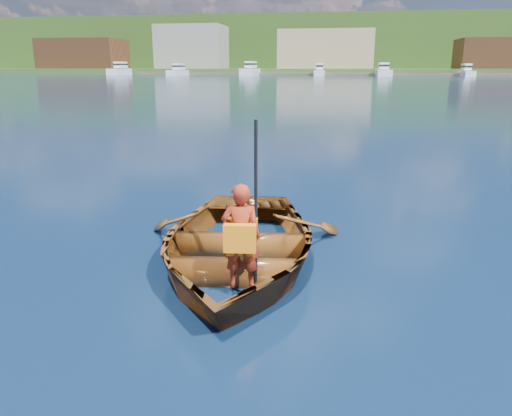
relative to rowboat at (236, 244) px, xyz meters
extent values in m
plane|color=#152C42|center=(0.66, 0.66, -0.27)|extent=(600.00, 600.00, 0.00)
imported|color=brown|center=(0.00, 0.00, 0.00)|extent=(3.29, 4.33, 0.84)
imported|color=#A93119|center=(0.24, -0.88, 0.41)|extent=(0.45, 0.32, 1.16)
cube|color=orange|center=(0.25, -1.00, 0.43)|extent=(0.35, 0.13, 0.30)
cube|color=orange|center=(0.23, -0.76, 0.43)|extent=(0.35, 0.11, 0.30)
cube|color=orange|center=(0.24, -0.88, 0.25)|extent=(0.32, 0.25, 0.05)
cylinder|color=black|center=(0.37, -0.72, 0.73)|extent=(0.04, 0.04, 1.80)
cube|color=#435728|center=(0.66, 190.66, 0.73)|extent=(400.00, 80.00, 2.00)
cube|color=#2F4C20|center=(0.66, 240.66, 10.73)|extent=(400.00, 100.00, 22.00)
cube|color=brown|center=(11.56, 148.66, 0.13)|extent=(159.98, 12.62, 0.80)
cube|color=brown|center=(-89.34, 165.66, 6.73)|extent=(28.00, 16.00, 10.00)
cube|color=gray|center=(-49.34, 165.66, 8.73)|extent=(22.00, 16.00, 14.00)
cube|color=tan|center=(-4.34, 165.66, 7.73)|extent=(30.00, 16.00, 12.00)
cube|color=brown|center=(45.66, 165.66, 6.23)|extent=(18.00, 16.00, 9.00)
cube|color=white|center=(-66.26, 143.66, 0.65)|extent=(3.26, 11.66, 2.29)
cube|color=white|center=(-66.26, 144.83, 2.92)|extent=(2.29, 5.25, 1.80)
cube|color=black|center=(-66.26, 144.83, 3.02)|extent=(2.35, 5.48, 0.50)
cube|color=white|center=(-47.64, 143.66, 0.44)|extent=(3.39, 12.10, 1.77)
cube|color=white|center=(-47.64, 144.87, 2.40)|extent=(2.37, 5.45, 1.80)
cube|color=black|center=(-47.64, 144.87, 2.50)|extent=(2.44, 5.69, 0.50)
cube|color=white|center=(-25.48, 143.66, 0.67)|extent=(3.91, 13.95, 2.34)
cube|color=white|center=(-25.48, 145.06, 2.97)|extent=(2.73, 6.28, 1.80)
cube|color=black|center=(-25.48, 145.06, 3.07)|extent=(2.81, 6.56, 0.50)
cube|color=white|center=(-5.17, 143.66, 0.45)|extent=(2.76, 9.87, 1.79)
cube|color=white|center=(-5.17, 144.65, 2.42)|extent=(1.94, 4.44, 1.80)
cube|color=black|center=(-5.17, 144.65, 2.52)|extent=(1.99, 4.64, 0.50)
cube|color=white|center=(12.72, 143.66, 0.50)|extent=(3.92, 14.00, 1.92)
cube|color=white|center=(12.72, 145.06, 2.55)|extent=(2.74, 6.30, 1.80)
cube|color=black|center=(12.72, 145.06, 2.65)|extent=(2.82, 6.58, 0.50)
cube|color=white|center=(35.04, 143.66, 0.38)|extent=(2.78, 9.94, 1.63)
cube|color=white|center=(35.04, 144.65, 2.26)|extent=(1.95, 4.47, 1.80)
cube|color=black|center=(35.04, 144.65, 2.36)|extent=(2.00, 4.67, 0.50)
cylinder|color=#382314|center=(-143.61, 204.36, 6.06)|extent=(0.80, 0.80, 3.17)
sphere|color=#275C1D|center=(-143.61, 204.36, 10.28)|extent=(5.92, 5.92, 5.92)
cylinder|color=#382314|center=(-141.19, 240.48, 13.17)|extent=(0.80, 0.80, 2.96)
sphere|color=#275C1D|center=(-141.19, 240.48, 17.11)|extent=(5.52, 5.52, 5.52)
cylinder|color=#382314|center=(15.33, 218.06, 9.13)|extent=(0.80, 0.80, 3.85)
sphere|color=#275C1D|center=(15.33, 218.06, 14.26)|extent=(7.18, 7.18, 7.18)
cylinder|color=#382314|center=(-83.47, 252.85, 15.40)|extent=(0.80, 0.80, 2.47)
sphere|color=#275C1D|center=(-83.47, 252.85, 18.69)|extent=(4.60, 4.60, 4.60)
cylinder|color=#382314|center=(-117.40, 249.90, 14.91)|extent=(0.80, 0.80, 2.66)
sphere|color=#275C1D|center=(-117.40, 249.90, 18.46)|extent=(4.97, 4.97, 4.97)
cylinder|color=#382314|center=(27.55, 203.50, 6.15)|extent=(0.80, 0.80, 3.71)
sphere|color=#275C1D|center=(27.55, 203.50, 11.10)|extent=(6.93, 6.93, 6.93)
cylinder|color=#382314|center=(42.52, 266.46, 18.65)|extent=(0.80, 0.80, 3.52)
sphere|color=#275C1D|center=(42.52, 266.46, 23.34)|extent=(6.57, 6.57, 6.57)
cylinder|color=#382314|center=(-36.52, 275.97, 20.46)|extent=(0.80, 0.80, 3.34)
sphere|color=#275C1D|center=(-36.52, 275.97, 24.91)|extent=(6.23, 6.23, 6.23)
cylinder|color=#382314|center=(75.70, 247.51, 15.06)|extent=(0.80, 0.80, 3.92)
sphere|color=#275C1D|center=(75.70, 247.51, 20.29)|extent=(7.32, 7.32, 7.32)
cylinder|color=#382314|center=(28.69, 276.96, 20.41)|extent=(0.80, 0.80, 2.84)
sphere|color=#275C1D|center=(28.69, 276.96, 24.20)|extent=(5.30, 5.30, 5.30)
camera|label=1|loc=(1.23, -5.82, 2.15)|focal=35.00mm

